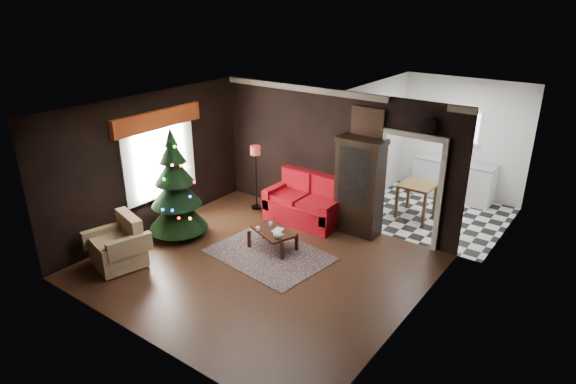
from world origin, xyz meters
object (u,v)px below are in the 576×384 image
Objects in this scene: curio_cabinet at (359,189)px; floor_lamp at (256,178)px; christmas_tree at (175,187)px; coffee_table at (273,239)px; teapot at (278,234)px; wall_clock at (429,126)px; kitchen_table at (416,200)px; armchair at (117,243)px; loveseat at (305,200)px.

curio_cabinet is 1.33× the size of floor_lamp.
coffee_table is (1.88, 0.66, -0.84)m from christmas_tree.
wall_clock is at bearing 46.83° from teapot.
floor_lamp is 0.64× the size of christmas_tree.
teapot is (2.16, 0.45, -0.56)m from christmas_tree.
curio_cabinet is at bearing -114.44° from kitchen_table.
wall_clock is at bearing 59.36° from armchair.
coffee_table is at bearing 143.26° from teapot.
kitchen_table is (1.31, 3.24, -0.12)m from teapot.
loveseat is 3.85m from armchair.
wall_clock is (2.14, 1.78, 2.17)m from coffee_table.
christmas_tree is 2.28m from teapot.
christmas_tree reaches higher than curio_cabinet.
loveseat is 1.19m from floor_lamp.
teapot is at bearing 56.91° from armchair.
wall_clock reaches higher than loveseat.
floor_lamp is at bearing 72.66° from christmas_tree.
kitchen_table is (2.92, 1.90, -0.45)m from floor_lamp.
wall_clock reaches higher than coffee_table.
wall_clock is (2.35, 0.40, 1.88)m from loveseat.
teapot is (0.49, -1.59, -0.01)m from loveseat.
armchair reaches higher than kitchen_table.
loveseat is 5.31× the size of wall_clock.
teapot is at bearing -112.10° from kitchen_table.
loveseat reaches higher than kitchen_table.
wall_clock is (1.86, 1.99, 1.89)m from teapot.
kitchen_table is at bearing 33.12° from floor_lamp.
curio_cabinet is at bearing -171.47° from wall_clock.
christmas_tree is 2.17m from coffee_table.
wall_clock reaches higher than kitchen_table.
loveseat is at bearing -170.34° from wall_clock.
kitchen_table is (1.80, 1.65, -0.12)m from loveseat.
loveseat is 1.43m from coffee_table.
kitchen_table is (-0.55, 1.25, -2.00)m from wall_clock.
teapot is 3.50m from kitchen_table.
kitchen_table reaches higher than coffee_table.
floor_lamp is at bearing 95.94° from armchair.
armchair is 1.15× the size of kitchen_table.
floor_lamp is 3.51m from kitchen_table.
loveseat reaches higher than coffee_table.
floor_lamp is at bearing -169.32° from wall_clock.
christmas_tree is at bearing -168.24° from teapot.
coffee_table is at bearing 63.87° from armchair.
loveseat is 0.89× the size of curio_cabinet.
christmas_tree is 2.59× the size of coffee_table.
loveseat is 2.45m from kitchen_table.
kitchen_table is at bearing 67.90° from teapot.
christmas_tree is (-0.56, -1.78, 0.22)m from floor_lamp.
armchair reaches higher than teapot.
teapot is at bearing -72.98° from loveseat.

